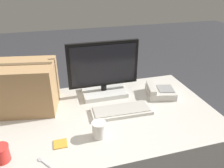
{
  "coord_description": "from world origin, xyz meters",
  "views": [
    {
      "loc": [
        -0.14,
        -1.19,
        1.6
      ],
      "look_at": [
        0.23,
        0.13,
        0.91
      ],
      "focal_mm": 35.0,
      "sensor_mm": 36.0,
      "label": 1
    }
  ],
  "objects": [
    {
      "name": "paper_cup_left",
      "position": [
        -0.45,
        -0.26,
        0.8
      ],
      "size": [
        0.09,
        0.09,
        0.09
      ],
      "color": "red",
      "rests_on": "office_desk"
    },
    {
      "name": "sticky_note_pad",
      "position": [
        -0.16,
        -0.22,
        0.76
      ],
      "size": [
        0.07,
        0.07,
        0.01
      ],
      "color": "gold",
      "rests_on": "office_desk"
    },
    {
      "name": "paper_cup_right",
      "position": [
        0.06,
        -0.21,
        0.81
      ],
      "size": [
        0.08,
        0.08,
        0.1
      ],
      "color": "white",
      "rests_on": "office_desk"
    },
    {
      "name": "office_desk",
      "position": [
        0.0,
        0.0,
        0.38
      ],
      "size": [
        1.8,
        0.9,
        0.76
      ],
      "color": "beige",
      "rests_on": "ground_plane"
    },
    {
      "name": "cardboard_box",
      "position": [
        -0.35,
        0.23,
        0.92
      ],
      "size": [
        0.46,
        0.38,
        0.33
      ],
      "rotation": [
        0.0,
        0.0,
        -0.17
      ],
      "color": "tan",
      "rests_on": "office_desk"
    },
    {
      "name": "spoon",
      "position": [
        -0.25,
        -0.33,
        0.76
      ],
      "size": [
        0.1,
        0.12,
        0.0
      ],
      "rotation": [
        0.0,
        0.0,
        2.22
      ],
      "color": "#B2B2B7",
      "rests_on": "office_desk"
    },
    {
      "name": "monitor",
      "position": [
        0.21,
        0.27,
        0.93
      ],
      "size": [
        0.53,
        0.24,
        0.42
      ],
      "color": "white",
      "rests_on": "office_desk"
    },
    {
      "name": "desk_phone",
      "position": [
        0.62,
        0.14,
        0.79
      ],
      "size": [
        0.25,
        0.25,
        0.08
      ],
      "rotation": [
        0.0,
        0.0,
        -0.23
      ],
      "color": "beige",
      "rests_on": "office_desk"
    },
    {
      "name": "keyboard",
      "position": [
        0.26,
        -0.01,
        0.77
      ],
      "size": [
        0.41,
        0.18,
        0.03
      ],
      "rotation": [
        0.0,
        0.0,
        -0.03
      ],
      "color": "beige",
      "rests_on": "office_desk"
    }
  ]
}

